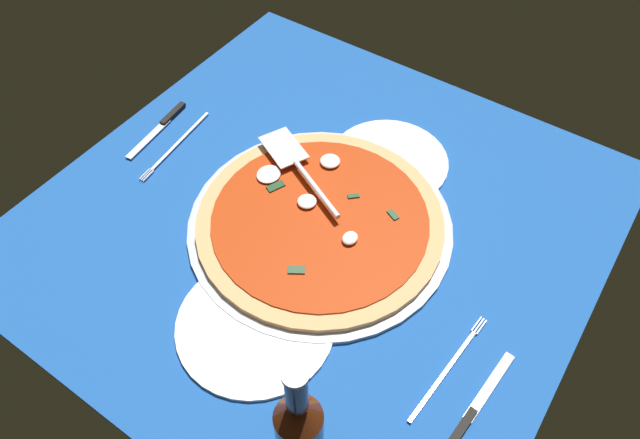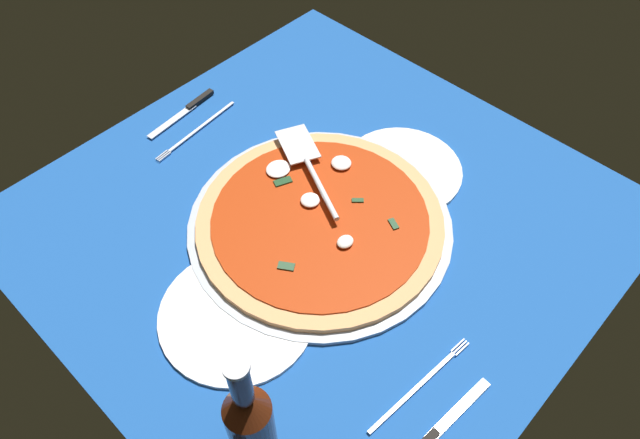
# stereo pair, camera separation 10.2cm
# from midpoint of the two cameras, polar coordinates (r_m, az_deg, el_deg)

# --- Properties ---
(ground_plane) EXTENTS (0.91, 0.91, 0.01)m
(ground_plane) POSITION_cam_midpoint_polar(r_m,az_deg,el_deg) (1.05, -2.96, -0.24)
(ground_plane) COLOR #1A4C99
(checker_pattern) EXTENTS (0.91, 0.91, 0.00)m
(checker_pattern) POSITION_cam_midpoint_polar(r_m,az_deg,el_deg) (1.05, -2.97, -0.08)
(checker_pattern) COLOR white
(checker_pattern) RESTS_ON ground_plane
(pizza_pan) EXTENTS (0.45, 0.45, 0.01)m
(pizza_pan) POSITION_cam_midpoint_polar(r_m,az_deg,el_deg) (1.03, -2.82, -0.72)
(pizza_pan) COLOR #ACB6C4
(pizza_pan) RESTS_ON ground_plane
(dinner_plate_left) EXTENTS (0.22, 0.22, 0.01)m
(dinner_plate_left) POSITION_cam_midpoint_polar(r_m,az_deg,el_deg) (1.13, 4.00, 5.36)
(dinner_plate_left) COLOR white
(dinner_plate_left) RESTS_ON ground_plane
(dinner_plate_right) EXTENTS (0.24, 0.24, 0.01)m
(dinner_plate_right) POSITION_cam_midpoint_polar(r_m,az_deg,el_deg) (0.94, -9.27, -10.04)
(dinner_plate_right) COLOR white
(dinner_plate_right) RESTS_ON ground_plane
(pizza) EXTENTS (0.42, 0.42, 0.02)m
(pizza) POSITION_cam_midpoint_polar(r_m,az_deg,el_deg) (1.02, -2.87, -0.22)
(pizza) COLOR tan
(pizza) RESTS_ON pizza_pan
(pizza_server) EXTENTS (0.13, 0.23, 0.01)m
(pizza_server) POSITION_cam_midpoint_polar(r_m,az_deg,el_deg) (1.08, -4.78, 4.90)
(pizza_server) COLOR silver
(pizza_server) RESTS_ON pizza
(place_setting_near) EXTENTS (0.22, 0.15, 0.01)m
(place_setting_near) POSITION_cam_midpoint_polar(r_m,az_deg,el_deg) (1.23, -16.46, 7.47)
(place_setting_near) COLOR white
(place_setting_near) RESTS_ON ground_plane
(place_setting_far) EXTENTS (0.23, 0.15, 0.01)m
(place_setting_far) POSITION_cam_midpoint_polar(r_m,az_deg,el_deg) (0.89, 9.98, -15.86)
(place_setting_far) COLOR white
(place_setting_far) RESTS_ON ground_plane
(beer_bottle) EXTENTS (0.06, 0.06, 0.25)m
(beer_bottle) POSITION_cam_midpoint_polar(r_m,az_deg,el_deg) (0.77, -6.01, -19.35)
(beer_bottle) COLOR #3D180A
(beer_bottle) RESTS_ON ground_plane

